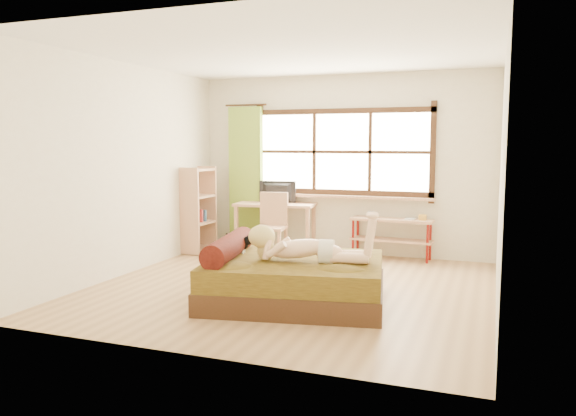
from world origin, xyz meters
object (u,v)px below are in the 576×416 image
at_px(chair, 272,221).
at_px(bookshelf, 199,209).
at_px(woman, 307,235).
at_px(pipe_shelf, 392,229).
at_px(desk, 275,210).
at_px(kitten, 237,243).
at_px(bed, 291,279).

xyz_separation_m(chair, bookshelf, (-1.20, -0.05, 0.13)).
height_order(woman, pipe_shelf, woman).
distance_m(woman, desk, 2.88).
relative_size(woman, kitten, 4.67).
height_order(bed, woman, woman).
xyz_separation_m(woman, bookshelf, (-2.47, 2.12, -0.07)).
bearing_deg(kitten, desk, 91.14).
distance_m(bed, pipe_shelf, 2.70).
height_order(kitten, pipe_shelf, kitten).
relative_size(bed, kitten, 7.52).
xyz_separation_m(bed, pipe_shelf, (0.62, 2.62, 0.18)).
bearing_deg(woman, kitten, 159.77).
xyz_separation_m(bed, bookshelf, (-2.27, 2.08, 0.42)).
distance_m(desk, chair, 0.40).
relative_size(bed, pipe_shelf, 1.74).
distance_m(woman, chair, 2.53).
relative_size(woman, pipe_shelf, 1.08).
distance_m(woman, kitten, 0.90).
bearing_deg(kitten, chair, 90.69).
relative_size(desk, pipe_shelf, 1.06).
relative_size(desk, chair, 1.33).
relative_size(bed, bookshelf, 1.59).
distance_m(woman, pipe_shelf, 2.71).
bearing_deg(desk, woman, -67.77).
height_order(bed, desk, desk).
relative_size(desk, bookshelf, 0.97).
distance_m(kitten, pipe_shelf, 2.83).
bearing_deg(bed, chair, 106.25).
bearing_deg(desk, bookshelf, -165.37).
relative_size(pipe_shelf, bookshelf, 0.92).
bearing_deg(chair, desk, 98.14).
height_order(woman, kitten, woman).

